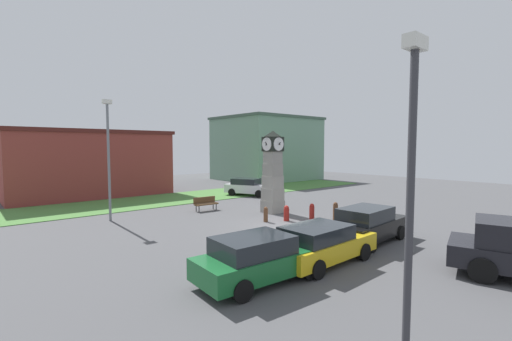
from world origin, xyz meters
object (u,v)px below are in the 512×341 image
at_px(car_navy_sedan, 259,258).
at_px(car_by_building, 368,224).
at_px(bollard_mid_row, 286,213).
at_px(bench, 206,203).
at_px(bollard_far_row, 312,212).
at_px(bollard_near_tower, 266,214).
at_px(car_far_lot, 248,187).
at_px(car_near_tower, 321,243).
at_px(bollard_end_row, 335,211).
at_px(street_lamp_near_road, 108,152).
at_px(street_lamp_far_side, 411,185).
at_px(clock_tower, 273,173).

bearing_deg(car_navy_sedan, car_by_building, 2.04).
height_order(bollard_mid_row, bench, bench).
distance_m(bollard_far_row, car_by_building, 4.79).
height_order(bollard_near_tower, car_far_lot, car_far_lot).
xyz_separation_m(car_near_tower, car_far_lot, (8.91, 15.10, 0.03)).
relative_size(bollard_end_row, bench, 0.64).
relative_size(car_by_building, street_lamp_near_road, 0.66).
distance_m(bollard_near_tower, street_lamp_far_side, 13.60).
xyz_separation_m(car_far_lot, bench, (-6.59, -3.60, -0.24)).
height_order(bollard_mid_row, car_far_lot, car_far_lot).
bearing_deg(car_navy_sedan, street_lamp_far_side, -99.83).
distance_m(bollard_end_row, bench, 8.45).
bearing_deg(clock_tower, bollard_mid_row, -115.63).
relative_size(bollard_end_row, car_by_building, 0.23).
bearing_deg(bollard_mid_row, bollard_near_tower, 151.35).
relative_size(bollard_near_tower, street_lamp_near_road, 0.13).
xyz_separation_m(clock_tower, car_by_building, (-1.52, -7.77, -1.74)).
height_order(clock_tower, bollard_end_row, clock_tower).
xyz_separation_m(car_navy_sedan, car_by_building, (6.60, 0.23, 0.04)).
bearing_deg(bollard_near_tower, clock_tower, 38.84).
relative_size(car_near_tower, bench, 2.76).
bearing_deg(bollard_end_row, bollard_far_row, 146.39).
relative_size(clock_tower, car_by_building, 1.15).
xyz_separation_m(bollard_end_row, bench, (-4.17, 7.35, -0.00)).
height_order(clock_tower, car_far_lot, clock_tower).
bearing_deg(bench, car_by_building, -82.56).
xyz_separation_m(clock_tower, bollard_near_tower, (-2.20, -1.77, -2.10)).
height_order(bollard_near_tower, car_near_tower, car_near_tower).
relative_size(car_near_tower, car_by_building, 0.98).
height_order(car_by_building, car_far_lot, car_by_building).
bearing_deg(car_far_lot, clock_tower, -117.64).
height_order(car_by_building, bench, car_by_building).
bearing_deg(car_near_tower, bench, 78.61).
xyz_separation_m(bollard_near_tower, bollard_mid_row, (1.07, -0.58, 0.01)).
bearing_deg(street_lamp_far_side, bollard_end_row, 41.72).
bearing_deg(car_near_tower, street_lamp_near_road, 105.85).
bearing_deg(clock_tower, bollard_far_row, -89.34).
relative_size(clock_tower, car_far_lot, 1.19).
height_order(bollard_near_tower, bollard_far_row, bollard_far_row).
bearing_deg(car_far_lot, street_lamp_far_side, -122.21).
xyz_separation_m(bollard_mid_row, car_near_tower, (-4.15, -5.81, 0.29)).
distance_m(clock_tower, street_lamp_near_road, 9.84).
bearing_deg(car_far_lot, car_near_tower, -120.55).
xyz_separation_m(clock_tower, car_near_tower, (-5.28, -8.17, -1.80)).
xyz_separation_m(bollard_near_tower, bench, (-0.77, 5.10, 0.09)).
bearing_deg(bollard_end_row, car_near_tower, -147.40).
bearing_deg(car_far_lot, car_by_building, -109.30).
xyz_separation_m(car_navy_sedan, street_lamp_near_road, (-0.67, 12.20, 3.18)).
distance_m(car_near_tower, bench, 11.73).
height_order(bollard_far_row, street_lamp_near_road, street_lamp_near_road).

